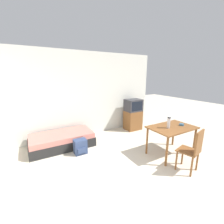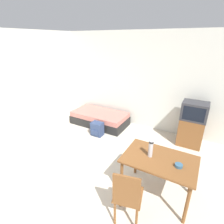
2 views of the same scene
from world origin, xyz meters
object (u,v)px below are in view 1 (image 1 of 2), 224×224
tv (133,115)px  dining_table (172,130)px  thermos_flask (169,122)px  backpack (80,147)px  daybed (62,140)px  wooden_chair (193,149)px  mate_bowl (182,125)px

tv → dining_table: tv is taller
thermos_flask → backpack: thermos_flask is taller
daybed → backpack: 0.71m
dining_table → wooden_chair: 0.76m
dining_table → tv: bearing=81.6°
wooden_chair → backpack: wooden_chair is taller
wooden_chair → thermos_flask: size_ratio=3.35×
tv → mate_bowl: 1.99m
thermos_flask → wooden_chair: bearing=-95.5°
thermos_flask → mate_bowl: (0.45, -0.04, -0.13)m
dining_table → mate_bowl: mate_bowl is taller
wooden_chair → tv: bearing=79.1°
tv → mate_bowl: size_ratio=10.02×
tv → thermos_flask: (-0.44, -1.94, 0.33)m
backpack → daybed: bearing=117.4°
tv → daybed: bearing=-176.9°
dining_table → wooden_chair: wooden_chair is taller
tv → mate_bowl: (0.01, -1.98, 0.20)m
dining_table → wooden_chair: (-0.22, -0.72, -0.12)m
daybed → dining_table: size_ratio=1.51×
thermos_flask → mate_bowl: size_ratio=2.50×
mate_bowl → dining_table: bearing=170.0°
daybed → tv: bearing=3.1°
tv → dining_table: (-0.28, -1.93, 0.08)m
daybed → mate_bowl: 3.24m
dining_table → backpack: size_ratio=2.93×
tv → dining_table: 1.95m
tv → backpack: tv is taller
thermos_flask → dining_table: bearing=4.6°
daybed → wooden_chair: bearing=-50.2°
backpack → dining_table: bearing=-30.3°
tv → dining_table: bearing=-98.4°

